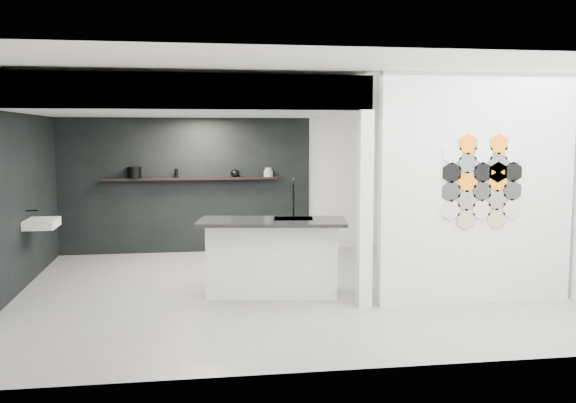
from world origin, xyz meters
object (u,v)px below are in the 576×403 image
at_px(kitchen_island, 272,256).
at_px(bottle_dark, 177,173).
at_px(glass_vase, 268,172).
at_px(glass_bowl, 268,174).
at_px(partition_panel, 477,189).
at_px(kettle, 235,173).
at_px(stockpot, 134,172).
at_px(wall_basin, 42,223).
at_px(utensil_cup, 135,175).

distance_m(kitchen_island, bottle_dark, 3.47).
bearing_deg(kitchen_island, glass_vase, 93.09).
relative_size(glass_bowl, bottle_dark, 1.01).
xyz_separation_m(partition_panel, bottle_dark, (-3.67, 3.87, -0.00)).
xyz_separation_m(kettle, glass_vase, (0.58, 0.00, 0.01)).
bearing_deg(stockpot, wall_basin, -117.79).
bearing_deg(utensil_cup, bottle_dark, 0.00).
bearing_deg(bottle_dark, utensil_cup, 180.00).
height_order(wall_basin, utensil_cup, utensil_cup).
height_order(stockpot, utensil_cup, stockpot).
xyz_separation_m(kitchen_island, kettle, (-0.24, 3.12, 0.88)).
distance_m(glass_bowl, bottle_dark, 1.59).
height_order(partition_panel, stockpot, partition_panel).
bearing_deg(bottle_dark, stockpot, 180.00).
xyz_separation_m(kitchen_island, stockpot, (-1.96, 3.12, 0.91)).
distance_m(glass_vase, bottle_dark, 1.59).
bearing_deg(kitchen_island, kettle, 103.81).
bearing_deg(wall_basin, partition_panel, -18.23).
xyz_separation_m(wall_basin, stockpot, (1.09, 2.07, 0.57)).
distance_m(kettle, bottle_dark, 1.01).
bearing_deg(stockpot, bottle_dark, 0.00).
distance_m(partition_panel, bottle_dark, 5.33).
bearing_deg(partition_panel, glass_bowl, 118.23).
height_order(partition_panel, utensil_cup, partition_panel).
distance_m(glass_bowl, glass_vase, 0.02).
bearing_deg(glass_bowl, stockpot, 180.00).
bearing_deg(kettle, glass_bowl, 19.04).
bearing_deg(kettle, wall_basin, -124.60).
height_order(wall_basin, glass_vase, glass_vase).
height_order(kettle, utensil_cup, kettle).
relative_size(kettle, glass_bowl, 1.00).
distance_m(kitchen_island, stockpot, 3.79).
xyz_separation_m(kitchen_island, bottle_dark, (-1.25, 3.12, 0.89)).
relative_size(partition_panel, glass_bowl, 17.66).
bearing_deg(stockpot, kettle, 0.00).
bearing_deg(stockpot, glass_vase, 0.00).
height_order(partition_panel, kitchen_island, partition_panel).
distance_m(partition_panel, glass_bowl, 4.39).
height_order(wall_basin, kettle, kettle).
distance_m(wall_basin, stockpot, 2.40).
height_order(kitchen_island, utensil_cup, kitchen_island).
height_order(wall_basin, kitchen_island, kitchen_island).
distance_m(wall_basin, bottle_dark, 2.79).
distance_m(stockpot, utensil_cup, 0.05).
xyz_separation_m(stockpot, glass_vase, (2.30, 0.00, -0.02)).
relative_size(wall_basin, stockpot, 2.52).
xyz_separation_m(partition_panel, utensil_cup, (-4.37, 3.87, -0.03)).
xyz_separation_m(partition_panel, wall_basin, (-5.46, 1.80, -0.55)).
distance_m(kitchen_island, utensil_cup, 3.78).
distance_m(kettle, glass_bowl, 0.59).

